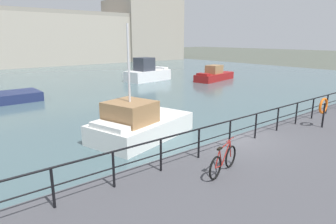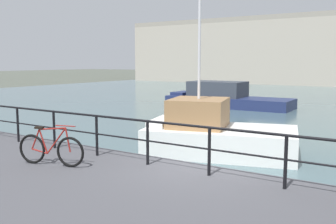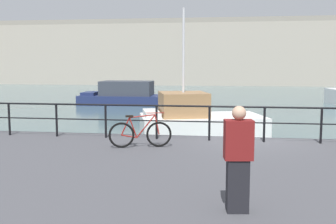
# 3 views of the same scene
# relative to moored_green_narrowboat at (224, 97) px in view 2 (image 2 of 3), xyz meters

# --- Properties ---
(ground_plane) EXTENTS (240.00, 240.00, 0.00)m
(ground_plane) POSITION_rel_moored_green_narrowboat_xyz_m (7.86, -18.04, -0.71)
(ground_plane) COLOR #4C5147
(moored_green_narrowboat) EXTENTS (9.23, 3.11, 1.85)m
(moored_green_narrowboat) POSITION_rel_moored_green_narrowboat_xyz_m (0.00, 0.00, 0.00)
(moored_green_narrowboat) COLOR navy
(moored_green_narrowboat) RESTS_ON water_basin
(moored_small_launch) EXTENTS (5.82, 4.19, 5.53)m
(moored_small_launch) POSITION_rel_moored_green_narrowboat_xyz_m (6.01, -13.66, 0.01)
(moored_small_launch) COLOR white
(moored_small_launch) RESTS_ON water_basin
(quay_railing) EXTENTS (21.36, 0.07, 1.08)m
(quay_railing) POSITION_rel_moored_green_narrowboat_xyz_m (9.22, -18.79, 0.89)
(quay_railing) COLOR black
(quay_railing) RESTS_ON quay_promenade
(parked_bicycle) EXTENTS (1.73, 0.52, 0.98)m
(parked_bicycle) POSITION_rel_moored_green_narrowboat_xyz_m (4.88, -20.10, 0.54)
(parked_bicycle) COLOR black
(parked_bicycle) RESTS_ON quay_promenade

